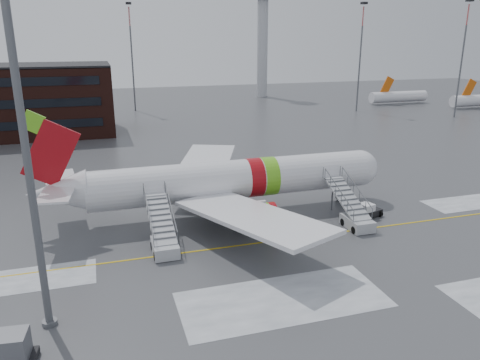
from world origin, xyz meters
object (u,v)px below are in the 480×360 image
object	(u,v)px
airstair_fwd	(354,215)
pushback_tug	(368,211)
airliner	(225,181)
airstair_aft	(163,238)
uld_container	(12,351)
light_mast_near	(20,111)

from	to	relation	value
airstair_fwd	pushback_tug	size ratio (longest dim) A/B	2.84
airliner	pushback_tug	xyz separation A→B (m)	(13.18, -5.02, -2.80)
airstair_aft	uld_container	world-z (taller)	airstair_aft
airliner	airstair_fwd	xyz separation A→B (m)	(10.64, -6.54, -2.35)
airstair_fwd	pushback_tug	world-z (taller)	airstair_fwd
light_mast_near	pushback_tug	bearing A→B (deg)	19.40
airstair_aft	pushback_tug	bearing A→B (deg)	4.29
airliner	light_mast_near	size ratio (longest dim) A/B	1.37
light_mast_near	airliner	bearing A→B (deg)	44.48
airstair_fwd	pushback_tug	distance (m)	3.00
airstair_fwd	uld_container	xyz separation A→B (m)	(-27.53, -11.88, -0.17)
airstair_aft	light_mast_near	world-z (taller)	light_mast_near
pushback_tug	airliner	bearing A→B (deg)	159.17
airstair_fwd	airstair_aft	size ratio (longest dim) A/B	1.00
pushback_tug	light_mast_near	bearing A→B (deg)	-160.60
airstair_aft	uld_container	distance (m)	15.41
uld_container	light_mast_near	distance (m)	12.86
airliner	airstair_fwd	size ratio (longest dim) A/B	4.55
airstair_fwd	light_mast_near	size ratio (longest dim) A/B	0.30
airstair_aft	pushback_tug	world-z (taller)	airstair_aft
pushback_tug	light_mast_near	world-z (taller)	light_mast_near
airliner	pushback_tug	size ratio (longest dim) A/B	12.93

